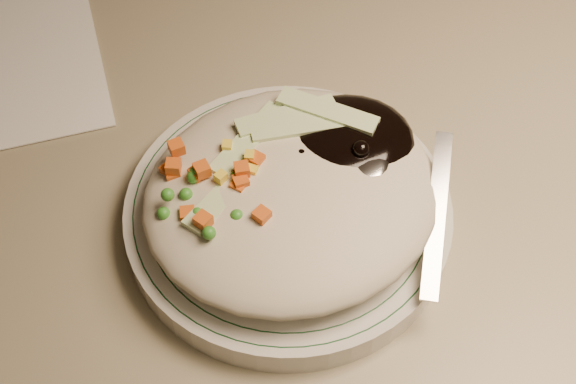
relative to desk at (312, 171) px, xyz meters
name	(u,v)px	position (x,y,z in m)	size (l,w,h in m)	color
desk	(312,171)	(0.00, 0.00, 0.00)	(1.40, 0.70, 0.74)	gray
plate	(288,215)	(-0.12, -0.17, 0.21)	(0.22, 0.22, 0.02)	silver
plate_rim	(288,206)	(-0.12, -0.17, 0.22)	(0.21, 0.21, 0.00)	#144723
meal	(295,185)	(-0.11, -0.17, 0.24)	(0.21, 0.19, 0.05)	#BFB59B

